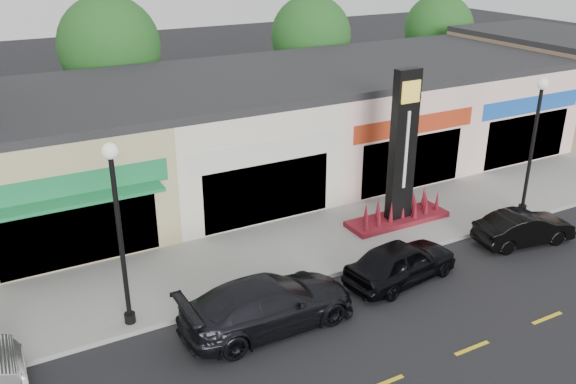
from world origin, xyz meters
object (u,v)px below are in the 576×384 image
at_px(lamp_east_near, 535,133).
at_px(pylon_sign, 401,171).
at_px(car_black_sedan, 401,261).
at_px(car_black_conv, 524,228).
at_px(car_dark_sedan, 268,304).
at_px(lamp_west_near, 118,219).

relative_size(lamp_east_near, pylon_sign, 0.91).
bearing_deg(pylon_sign, car_black_sedan, -126.63).
xyz_separation_m(lamp_east_near, car_black_conv, (-1.89, -1.73, -2.86)).
bearing_deg(lamp_east_near, pylon_sign, 161.25).
xyz_separation_m(lamp_east_near, car_dark_sedan, (-12.46, -1.88, -2.72)).
xyz_separation_m(lamp_west_near, car_black_conv, (14.11, -1.73, -2.86)).
relative_size(lamp_east_near, car_black_conv, 1.47).
relative_size(pylon_sign, car_dark_sedan, 1.15).
distance_m(car_black_sedan, car_black_conv, 5.62).
height_order(car_black_sedan, car_black_conv, car_black_sedan).
bearing_deg(car_black_sedan, lamp_west_near, 70.77).
bearing_deg(car_black_sedan, pylon_sign, -44.74).
bearing_deg(pylon_sign, car_dark_sedan, -154.36).
distance_m(lamp_west_near, car_black_sedan, 9.09).
bearing_deg(car_dark_sedan, car_black_conv, -90.33).
bearing_deg(lamp_west_near, car_black_conv, -6.98).
relative_size(lamp_west_near, car_black_sedan, 1.34).
height_order(car_dark_sedan, car_black_conv, car_dark_sedan).
height_order(lamp_east_near, pylon_sign, pylon_sign).
relative_size(car_black_sedan, car_black_conv, 1.10).
xyz_separation_m(pylon_sign, car_black_conv, (3.11, -3.42, -1.66)).
bearing_deg(lamp_east_near, car_dark_sedan, -171.41).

